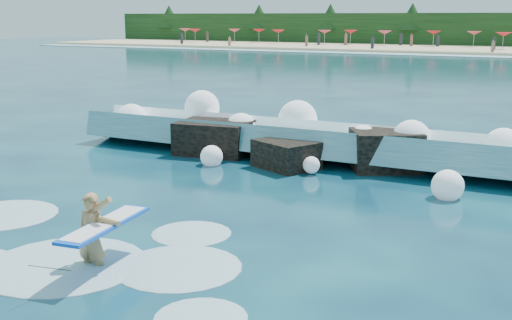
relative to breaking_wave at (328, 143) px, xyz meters
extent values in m
plane|color=#071F3A|center=(-1.01, -7.88, -0.52)|extent=(200.00, 200.00, 0.00)
cube|color=silver|center=(-1.01, 59.12, -0.48)|extent=(140.00, 5.00, 0.08)
cube|color=teal|center=(0.00, -0.16, -0.09)|extent=(17.42, 2.65, 1.45)
cube|color=white|center=(0.00, 0.64, 0.35)|extent=(17.42, 1.23, 0.68)
cube|color=black|center=(-3.69, -0.87, -0.08)|extent=(2.56, 2.06, 1.27)
cube|color=black|center=(-0.69, -1.67, -0.18)|extent=(2.16, 1.97, 0.98)
cube|color=black|center=(2.01, -0.47, -0.05)|extent=(2.48, 2.34, 1.37)
imported|color=#A57E4D|center=(-0.48, -10.43, 0.03)|extent=(0.63, 0.44, 1.68)
cube|color=blue|center=(-0.20, -10.38, 0.32)|extent=(0.82, 2.34, 0.06)
cube|color=white|center=(-0.20, -10.38, 0.33)|extent=(0.70, 2.14, 0.06)
cylinder|color=black|center=(-0.30, -11.63, -0.07)|extent=(0.01, 0.91, 0.43)
sphere|color=white|center=(-7.39, -0.52, 0.29)|extent=(1.15, 1.15, 1.15)
sphere|color=white|center=(-5.05, 0.54, 0.75)|extent=(1.25, 1.25, 1.25)
sphere|color=white|center=(-3.07, -0.15, 0.26)|extent=(1.04, 1.04, 1.04)
sphere|color=white|center=(-1.35, 0.65, 0.56)|extent=(1.32, 1.32, 1.32)
sphere|color=white|center=(1.24, -0.27, 0.23)|extent=(0.96, 0.96, 0.96)
sphere|color=white|center=(2.68, -0.14, 0.40)|extent=(1.14, 1.14, 1.14)
sphere|color=white|center=(5.19, 0.35, 0.31)|extent=(1.09, 1.09, 1.09)
sphere|color=white|center=(-2.89, -2.37, -0.27)|extent=(0.70, 0.70, 0.70)
sphere|color=white|center=(0.30, -2.08, -0.25)|extent=(0.49, 0.49, 0.49)
sphere|color=white|center=(4.30, -2.82, -0.20)|extent=(0.82, 0.82, 0.82)
ellipsoid|color=silver|center=(-1.04, -10.59, -0.52)|extent=(3.03, 3.03, 0.15)
ellipsoid|color=silver|center=(0.90, -9.72, -0.52)|extent=(2.34, 2.34, 0.12)
ellipsoid|color=silver|center=(-4.48, -8.96, -0.52)|extent=(2.46, 2.46, 0.12)
ellipsoid|color=silver|center=(0.08, -8.04, -0.52)|extent=(1.71, 1.71, 0.09)
ellipsoid|color=silver|center=(2.34, -11.24, -0.52)|extent=(1.46, 1.46, 0.07)
cone|color=#C53A4E|center=(-54.63, 73.69, 1.73)|extent=(2.00, 2.00, 0.50)
cone|color=red|center=(-50.78, 70.84, 1.73)|extent=(2.00, 2.00, 0.50)
cone|color=#C53A4E|center=(-44.94, 73.56, 1.73)|extent=(2.00, 2.00, 0.50)
cone|color=red|center=(-40.80, 74.18, 1.73)|extent=(2.00, 2.00, 0.50)
cone|color=red|center=(-35.99, 71.34, 1.73)|extent=(2.00, 2.00, 0.50)
cone|color=#C53A4E|center=(-28.76, 72.22, 1.73)|extent=(2.00, 2.00, 0.50)
cone|color=red|center=(-25.30, 73.94, 1.73)|extent=(2.00, 2.00, 0.50)
cone|color=#C53A4E|center=(-19.64, 72.38, 1.73)|extent=(2.00, 2.00, 0.50)
cone|color=red|center=(-13.10, 74.14, 1.73)|extent=(2.00, 2.00, 0.50)
cone|color=#C53A4E|center=(-7.68, 74.44, 1.73)|extent=(2.00, 2.00, 0.50)
cone|color=red|center=(-3.29, 69.66, 1.73)|extent=(2.00, 2.00, 0.50)
cube|color=#3F332D|center=(-18.46, 72.84, 0.62)|extent=(0.35, 0.22, 1.50)
cube|color=#8C664C|center=(-30.63, 70.72, 0.57)|extent=(0.35, 0.22, 1.38)
cube|color=#262633|center=(-12.58, 65.67, 0.61)|extent=(0.35, 0.22, 1.46)
cube|color=brown|center=(-54.81, 63.35, 0.59)|extent=(0.35, 0.22, 1.43)
cube|color=brown|center=(-49.20, 72.01, 0.56)|extent=(0.35, 0.22, 1.36)
cube|color=#3F332D|center=(-33.88, 71.26, 0.64)|extent=(0.35, 0.22, 1.53)
cube|color=#262633|center=(-34.05, 60.90, 0.26)|extent=(0.35, 0.22, 1.40)
cube|color=#8C664C|center=(-33.63, 73.06, 0.64)|extent=(0.35, 0.22, 1.52)
cube|color=brown|center=(-28.04, 69.15, 0.63)|extent=(0.35, 0.22, 1.51)
cube|color=#3F332D|center=(-55.34, 72.41, 0.65)|extent=(0.35, 0.22, 1.55)
camera|label=1|loc=(7.23, -18.78, 3.94)|focal=45.00mm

